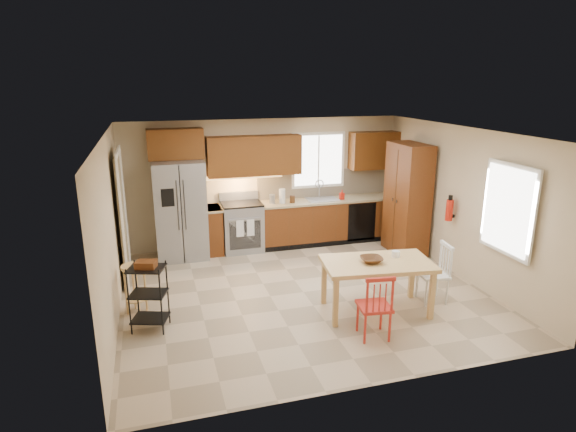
# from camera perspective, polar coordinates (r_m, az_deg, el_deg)

# --- Properties ---
(floor) EXTENTS (5.50, 5.50, 0.00)m
(floor) POSITION_cam_1_polar(r_m,az_deg,el_deg) (7.67, 1.83, -9.00)
(floor) COLOR tan
(floor) RESTS_ON ground
(ceiling) EXTENTS (5.50, 5.00, 0.02)m
(ceiling) POSITION_cam_1_polar(r_m,az_deg,el_deg) (6.99, 2.01, 9.90)
(ceiling) COLOR silver
(ceiling) RESTS_ON ground
(wall_back) EXTENTS (5.50, 0.02, 2.50)m
(wall_back) POSITION_cam_1_polar(r_m,az_deg,el_deg) (9.57, -2.72, 3.98)
(wall_back) COLOR #CCB793
(wall_back) RESTS_ON ground
(wall_front) EXTENTS (5.50, 0.02, 2.50)m
(wall_front) POSITION_cam_1_polar(r_m,az_deg,el_deg) (5.05, 10.77, -7.55)
(wall_front) COLOR #CCB793
(wall_front) RESTS_ON ground
(wall_left) EXTENTS (0.02, 5.00, 2.50)m
(wall_left) POSITION_cam_1_polar(r_m,az_deg,el_deg) (6.93, -20.28, -1.75)
(wall_left) COLOR #CCB793
(wall_left) RESTS_ON ground
(wall_right) EXTENTS (0.02, 5.00, 2.50)m
(wall_right) POSITION_cam_1_polar(r_m,az_deg,el_deg) (8.47, 19.91, 1.43)
(wall_right) COLOR #CCB793
(wall_right) RESTS_ON ground
(refrigerator) EXTENTS (0.92, 0.75, 1.82)m
(refrigerator) POSITION_cam_1_polar(r_m,az_deg,el_deg) (9.05, -12.65, 0.68)
(refrigerator) COLOR gray
(refrigerator) RESTS_ON floor
(range_stove) EXTENTS (0.76, 0.63, 0.92)m
(range_stove) POSITION_cam_1_polar(r_m,az_deg,el_deg) (9.36, -5.48, -1.35)
(range_stove) COLOR gray
(range_stove) RESTS_ON floor
(base_cabinet_narrow) EXTENTS (0.30, 0.60, 0.90)m
(base_cabinet_narrow) POSITION_cam_1_polar(r_m,az_deg,el_deg) (9.30, -8.82, -1.65)
(base_cabinet_narrow) COLOR #5D2A11
(base_cabinet_narrow) RESTS_ON floor
(base_cabinet_run) EXTENTS (2.92, 0.60, 0.90)m
(base_cabinet_run) POSITION_cam_1_polar(r_m,az_deg,el_deg) (9.86, 5.06, -0.49)
(base_cabinet_run) COLOR #5D2A11
(base_cabinet_run) RESTS_ON floor
(dishwasher) EXTENTS (0.60, 0.02, 0.78)m
(dishwasher) POSITION_cam_1_polar(r_m,az_deg,el_deg) (9.82, 8.72, -0.69)
(dishwasher) COLOR black
(dishwasher) RESTS_ON floor
(backsplash) EXTENTS (2.92, 0.03, 0.55)m
(backsplash) POSITION_cam_1_polar(r_m,az_deg,el_deg) (9.94, 4.57, 3.97)
(backsplash) COLOR beige
(backsplash) RESTS_ON wall_back
(upper_over_fridge) EXTENTS (1.00, 0.35, 0.55)m
(upper_over_fridge) POSITION_cam_1_polar(r_m,az_deg,el_deg) (9.02, -13.20, 8.32)
(upper_over_fridge) COLOR #5A2E0F
(upper_over_fridge) RESTS_ON wall_back
(upper_left_block) EXTENTS (1.80, 0.35, 0.75)m
(upper_left_block) POSITION_cam_1_polar(r_m,az_deg,el_deg) (9.24, -4.03, 7.16)
(upper_left_block) COLOR #5A2E0F
(upper_left_block) RESTS_ON wall_back
(upper_right_block) EXTENTS (1.00, 0.35, 0.75)m
(upper_right_block) POSITION_cam_1_polar(r_m,az_deg,el_deg) (10.06, 10.15, 7.67)
(upper_right_block) COLOR #5A2E0F
(upper_right_block) RESTS_ON wall_back
(window_back) EXTENTS (1.12, 0.04, 1.12)m
(window_back) POSITION_cam_1_polar(r_m,az_deg,el_deg) (9.79, 3.60, 6.62)
(window_back) COLOR white
(window_back) RESTS_ON wall_back
(sink) EXTENTS (0.62, 0.46, 0.16)m
(sink) POSITION_cam_1_polar(r_m,az_deg,el_deg) (9.69, 4.07, 1.74)
(sink) COLOR gray
(sink) RESTS_ON base_cabinet_run
(undercab_glow) EXTENTS (1.60, 0.30, 0.01)m
(undercab_glow) POSITION_cam_1_polar(r_m,az_deg,el_deg) (9.23, -5.77, 4.61)
(undercab_glow) COLOR #FFBF66
(undercab_glow) RESTS_ON wall_back
(soap_bottle) EXTENTS (0.09, 0.09, 0.19)m
(soap_bottle) POSITION_cam_1_polar(r_m,az_deg,el_deg) (9.70, 6.40, 2.53)
(soap_bottle) COLOR #B41A0C
(soap_bottle) RESTS_ON base_cabinet_run
(paper_towel) EXTENTS (0.12, 0.12, 0.28)m
(paper_towel) POSITION_cam_1_polar(r_m,az_deg,el_deg) (9.35, -0.71, 2.39)
(paper_towel) COLOR silver
(paper_towel) RESTS_ON base_cabinet_run
(canister_steel) EXTENTS (0.11, 0.11, 0.18)m
(canister_steel) POSITION_cam_1_polar(r_m,az_deg,el_deg) (9.31, -1.89, 2.00)
(canister_steel) COLOR gray
(canister_steel) RESTS_ON base_cabinet_run
(canister_wood) EXTENTS (0.10, 0.10, 0.14)m
(canister_wood) POSITION_cam_1_polar(r_m,az_deg,el_deg) (9.39, 0.52, 2.01)
(canister_wood) COLOR #4B2A14
(canister_wood) RESTS_ON base_cabinet_run
(pantry) EXTENTS (0.50, 0.95, 2.10)m
(pantry) POSITION_cam_1_polar(r_m,az_deg,el_deg) (9.32, 13.93, 1.93)
(pantry) COLOR #5D2A11
(pantry) RESTS_ON floor
(fire_extinguisher) EXTENTS (0.12, 0.12, 0.36)m
(fire_extinguisher) POSITION_cam_1_polar(r_m,az_deg,el_deg) (8.56, 18.58, 0.66)
(fire_extinguisher) COLOR #B41A0C
(fire_extinguisher) RESTS_ON wall_right
(window_right) EXTENTS (0.04, 1.02, 1.32)m
(window_right) POSITION_cam_1_polar(r_m,az_deg,el_deg) (7.51, 24.67, 0.71)
(window_right) COLOR white
(window_right) RESTS_ON wall_right
(doorway) EXTENTS (0.04, 0.95, 2.10)m
(doorway) POSITION_cam_1_polar(r_m,az_deg,el_deg) (8.22, -19.05, -0.36)
(doorway) COLOR #8C7A59
(doorway) RESTS_ON wall_left
(dining_table) EXTENTS (1.63, 1.05, 0.75)m
(dining_table) POSITION_cam_1_polar(r_m,az_deg,el_deg) (7.06, 10.40, -8.26)
(dining_table) COLOR tan
(dining_table) RESTS_ON floor
(chair_red) EXTENTS (0.47, 0.47, 0.90)m
(chair_red) POSITION_cam_1_polar(r_m,az_deg,el_deg) (6.36, 10.18, -10.33)
(chair_red) COLOR #B1251B
(chair_red) RESTS_ON floor
(chair_white) EXTENTS (0.47, 0.47, 0.90)m
(chair_white) POSITION_cam_1_polar(r_m,az_deg,el_deg) (7.52, 16.81, -6.53)
(chair_white) COLOR silver
(chair_white) RESTS_ON floor
(table_bowl) EXTENTS (0.35, 0.35, 0.08)m
(table_bowl) POSITION_cam_1_polar(r_m,az_deg,el_deg) (6.88, 9.85, -5.47)
(table_bowl) COLOR #4B2A14
(table_bowl) RESTS_ON dining_table
(table_jar) EXTENTS (0.12, 0.12, 0.13)m
(table_jar) POSITION_cam_1_polar(r_m,az_deg,el_deg) (7.13, 12.65, -4.58)
(table_jar) COLOR silver
(table_jar) RESTS_ON dining_table
(bar_stool) EXTENTS (0.38, 0.38, 0.72)m
(bar_stool) POSITION_cam_1_polar(r_m,az_deg,el_deg) (7.24, -17.60, -8.26)
(bar_stool) COLOR tan
(bar_stool) RESTS_ON floor
(utility_cart) EXTENTS (0.55, 0.48, 0.92)m
(utility_cart) POSITION_cam_1_polar(r_m,az_deg,el_deg) (6.70, -16.18, -9.23)
(utility_cart) COLOR black
(utility_cart) RESTS_ON floor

